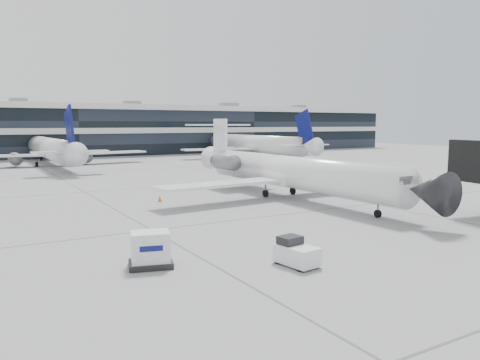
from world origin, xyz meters
TOP-DOWN VIEW (x-y plane):
  - ground at (0.00, 0.00)m, footprint 220.00×220.00m
  - terminal at (0.00, 82.00)m, footprint 170.00×22.00m
  - bg_jet_center at (-8.00, 55.00)m, footprint 32.00×40.00m
  - bg_jet_right at (32.00, 55.00)m, footprint 32.00×40.00m
  - regional_jet at (5.82, 6.69)m, footprint 26.18×32.56m
  - baggage_tug at (-6.48, -10.92)m, footprint 1.57×2.34m
  - cargo_uld at (-12.76, -7.57)m, footprint 2.43×2.05m
  - traffic_cone at (-5.48, 10.47)m, footprint 0.51×0.51m

SIDE VIEW (x-z plane):
  - ground at x=0.00m, z-range 0.00..0.00m
  - bg_jet_center at x=-8.00m, z-range -4.80..4.80m
  - bg_jet_right at x=32.00m, z-range -4.80..4.80m
  - traffic_cone at x=-5.48m, z-range -0.02..0.56m
  - baggage_tug at x=-6.48m, z-range -0.07..1.32m
  - cargo_uld at x=-12.76m, z-range 0.00..1.72m
  - regional_jet at x=5.82m, z-range -1.19..6.34m
  - terminal at x=0.00m, z-range 0.00..10.00m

